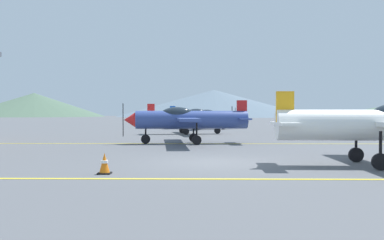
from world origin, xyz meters
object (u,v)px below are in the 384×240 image
object	(u,v)px
airplane_far	(190,117)
traffic_cone_front	(105,164)
airplane_near	(382,124)
airplane_back	(202,116)
airplane_mid	(187,119)
car_sedan	(305,123)

from	to	relation	value
airplane_far	traffic_cone_front	xyz separation A→B (m)	(-1.93, -21.19, -1.06)
airplane_near	airplane_far	world-z (taller)	same
airplane_near	traffic_cone_front	bearing A→B (deg)	-167.99
airplane_far	airplane_back	distance (m)	9.77
airplane_mid	airplane_far	bearing A→B (deg)	90.34
car_sedan	traffic_cone_front	distance (m)	26.49
airplane_near	airplane_mid	size ratio (longest dim) A/B	1.00
airplane_far	car_sedan	bearing A→B (deg)	14.62
airplane_back	car_sedan	xyz separation A→B (m)	(8.77, -7.16, -0.51)
airplane_back	airplane_far	bearing A→B (deg)	-96.03
airplane_near	airplane_far	xyz separation A→B (m)	(-6.55, 19.39, 0.00)
car_sedan	airplane_back	bearing A→B (deg)	140.79
airplane_mid	traffic_cone_front	bearing A→B (deg)	-100.08
airplane_mid	airplane_far	distance (m)	10.01
airplane_mid	traffic_cone_front	distance (m)	11.41
airplane_mid	airplane_back	xyz separation A→B (m)	(0.97, 19.72, 0.00)
airplane_near	airplane_back	bearing A→B (deg)	100.75
airplane_near	airplane_mid	bearing A→B (deg)	124.68
airplane_near	airplane_back	size ratio (longest dim) A/B	1.00
airplane_near	airplane_far	bearing A→B (deg)	108.67
car_sedan	traffic_cone_front	xyz separation A→B (m)	(-11.73, -23.75, -0.56)
airplane_near	traffic_cone_front	distance (m)	8.73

